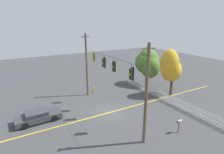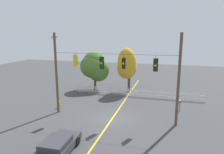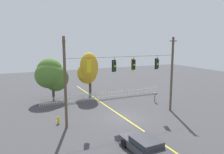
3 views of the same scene
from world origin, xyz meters
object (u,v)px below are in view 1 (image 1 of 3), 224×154
(traffic_signal_northbound_secondary, at_px, (93,57))
(parked_car, at_px, (38,116))
(traffic_signal_eastbound_side, at_px, (131,74))
(traffic_signal_westbound_side, at_px, (114,66))
(fire_hydrant, at_px, (94,90))
(roadside_mailbox, at_px, (179,122))
(autumn_maple_near_fence, at_px, (148,63))
(traffic_signal_southbound_primary, at_px, (104,63))
(autumn_maple_mid, at_px, (170,68))

(traffic_signal_northbound_secondary, height_order, parked_car, traffic_signal_northbound_secondary)
(traffic_signal_eastbound_side, relative_size, parked_car, 0.33)
(traffic_signal_westbound_side, bearing_deg, fire_hydrant, 171.16)
(parked_car, xyz_separation_m, fire_hydrant, (-4.56, 8.42, -0.23))
(traffic_signal_northbound_secondary, bearing_deg, roadside_mailbox, 19.75)
(traffic_signal_northbound_secondary, height_order, autumn_maple_near_fence, traffic_signal_northbound_secondary)
(traffic_signal_westbound_side, height_order, roadside_mailbox, traffic_signal_westbound_side)
(traffic_signal_northbound_secondary, relative_size, autumn_maple_near_fence, 0.24)
(traffic_signal_westbound_side, distance_m, fire_hydrant, 9.38)
(traffic_signal_eastbound_side, relative_size, fire_hydrant, 1.97)
(traffic_signal_eastbound_side, bearing_deg, traffic_signal_northbound_secondary, -179.86)
(autumn_maple_near_fence, distance_m, fire_hydrant, 9.58)
(traffic_signal_westbound_side, bearing_deg, traffic_signal_northbound_secondary, -179.77)
(traffic_signal_northbound_secondary, bearing_deg, traffic_signal_southbound_primary, 0.41)
(traffic_signal_eastbound_side, bearing_deg, fire_hydrant, 173.58)
(fire_hydrant, height_order, roadside_mailbox, roadside_mailbox)
(traffic_signal_northbound_secondary, xyz_separation_m, traffic_signal_eastbound_side, (7.86, 0.02, -0.15))
(autumn_maple_mid, bearing_deg, fire_hydrant, -125.04)
(autumn_maple_mid, relative_size, roadside_mailbox, 4.97)
(autumn_maple_near_fence, bearing_deg, fire_hydrant, -96.38)
(autumn_maple_near_fence, bearing_deg, traffic_signal_northbound_secondary, -80.10)
(autumn_maple_near_fence, relative_size, roadside_mailbox, 4.44)
(traffic_signal_eastbound_side, relative_size, roadside_mailbox, 1.17)
(autumn_maple_near_fence, relative_size, parked_car, 1.25)
(autumn_maple_near_fence, distance_m, autumn_maple_mid, 5.06)
(traffic_signal_westbound_side, relative_size, fire_hydrant, 1.93)
(traffic_signal_southbound_primary, distance_m, traffic_signal_westbound_side, 2.21)
(autumn_maple_near_fence, bearing_deg, parked_car, -78.47)
(autumn_maple_near_fence, xyz_separation_m, roadside_mailbox, (12.19, -6.47, -2.47))
(traffic_signal_eastbound_side, height_order, parked_car, traffic_signal_eastbound_side)
(fire_hydrant, relative_size, roadside_mailbox, 0.59)
(traffic_signal_southbound_primary, distance_m, roadside_mailbox, 9.66)
(traffic_signal_southbound_primary, bearing_deg, autumn_maple_mid, 86.85)
(fire_hydrant, bearing_deg, parked_car, -61.58)
(traffic_signal_northbound_secondary, height_order, roadside_mailbox, traffic_signal_northbound_secondary)
(parked_car, bearing_deg, traffic_signal_southbound_primary, 82.60)
(parked_car, bearing_deg, autumn_maple_near_fence, 101.53)
(traffic_signal_eastbound_side, bearing_deg, roadside_mailbox, 55.61)
(traffic_signal_westbound_side, bearing_deg, autumn_maple_mid, 99.64)
(autumn_maple_near_fence, height_order, fire_hydrant, autumn_maple_near_fence)
(parked_car, relative_size, roadside_mailbox, 3.54)
(traffic_signal_eastbound_side, bearing_deg, traffic_signal_southbound_primary, 180.00)
(traffic_signal_eastbound_side, bearing_deg, parked_car, -130.14)
(traffic_signal_northbound_secondary, xyz_separation_m, autumn_maple_mid, (3.25, 9.82, -1.79))
(traffic_signal_northbound_secondary, distance_m, traffic_signal_eastbound_side, 7.86)
(traffic_signal_northbound_secondary, height_order, fire_hydrant, traffic_signal_northbound_secondary)
(traffic_signal_westbound_side, bearing_deg, autumn_maple_near_fence, 123.32)
(autumn_maple_mid, distance_m, fire_hydrant, 11.09)
(traffic_signal_southbound_primary, xyz_separation_m, autumn_maple_near_fence, (-4.49, 10.19, -2.03))
(roadside_mailbox, bearing_deg, traffic_signal_eastbound_side, -124.39)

